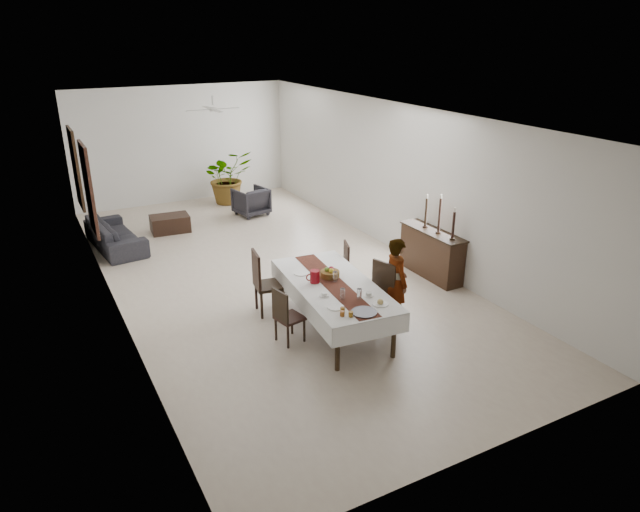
{
  "coord_description": "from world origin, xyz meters",
  "views": [
    {
      "loc": [
        -4.13,
        -9.79,
        4.62
      ],
      "look_at": [
        0.09,
        -1.96,
        1.05
      ],
      "focal_mm": 32.0,
      "sensor_mm": 36.0,
      "label": 1
    }
  ],
  "objects_px": {
    "sofa": "(115,234)",
    "red_pitcher": "(315,277)",
    "dining_table_top": "(333,286)",
    "woman": "(396,282)",
    "sideboard_body": "(431,254)"
  },
  "relations": [
    {
      "from": "red_pitcher",
      "to": "woman",
      "type": "xyz_separation_m",
      "value": [
        1.23,
        -0.53,
        -0.15
      ]
    },
    {
      "from": "dining_table_top",
      "to": "red_pitcher",
      "type": "xyz_separation_m",
      "value": [
        -0.24,
        0.18,
        0.14
      ]
    },
    {
      "from": "red_pitcher",
      "to": "woman",
      "type": "height_order",
      "value": "woman"
    },
    {
      "from": "red_pitcher",
      "to": "woman",
      "type": "distance_m",
      "value": 1.35
    },
    {
      "from": "red_pitcher",
      "to": "sideboard_body",
      "type": "relative_size",
      "value": 0.14
    },
    {
      "from": "sideboard_body",
      "to": "sofa",
      "type": "height_order",
      "value": "sideboard_body"
    },
    {
      "from": "red_pitcher",
      "to": "woman",
      "type": "relative_size",
      "value": 0.14
    },
    {
      "from": "dining_table_top",
      "to": "red_pitcher",
      "type": "distance_m",
      "value": 0.34
    },
    {
      "from": "sideboard_body",
      "to": "sofa",
      "type": "xyz_separation_m",
      "value": [
        -5.26,
        4.6,
        -0.14
      ]
    },
    {
      "from": "sofa",
      "to": "red_pitcher",
      "type": "bearing_deg",
      "value": -163.31
    },
    {
      "from": "red_pitcher",
      "to": "sideboard_body",
      "type": "distance_m",
      "value": 3.14
    },
    {
      "from": "red_pitcher",
      "to": "dining_table_top",
      "type": "bearing_deg",
      "value": -36.68
    },
    {
      "from": "red_pitcher",
      "to": "sideboard_body",
      "type": "bearing_deg",
      "value": 14.21
    },
    {
      "from": "red_pitcher",
      "to": "sofa",
      "type": "bearing_deg",
      "value": 112.72
    },
    {
      "from": "dining_table_top",
      "to": "woman",
      "type": "height_order",
      "value": "woman"
    }
  ]
}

